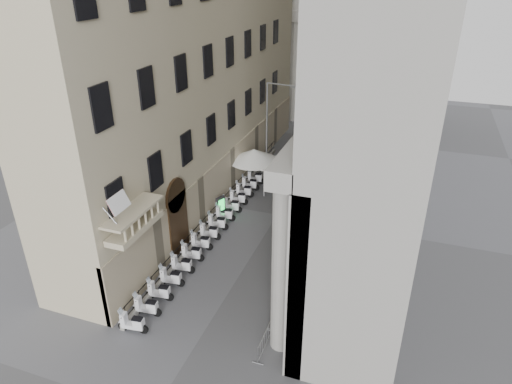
# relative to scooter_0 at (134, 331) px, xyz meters

# --- Properties ---
(iron_fence) EXTENTS (0.30, 28.00, 1.40)m
(iron_fence) POSITION_rel_scooter_0_xyz_m (-0.67, 13.84, 0.00)
(iron_fence) COLOR black
(iron_fence) RESTS_ON ground
(blue_awning) EXTENTS (1.60, 3.00, 3.00)m
(blue_awning) POSITION_rel_scooter_0_xyz_m (7.78, 21.84, 0.00)
(blue_awning) COLOR navy
(blue_awning) RESTS_ON ground
(flag) EXTENTS (1.00, 1.40, 8.20)m
(flag) POSITION_rel_scooter_0_xyz_m (-0.37, 0.84, 0.00)
(flag) COLOR #9E0C11
(flag) RESTS_ON ground
(scooter_0) EXTENTS (1.46, 0.73, 1.50)m
(scooter_0) POSITION_rel_scooter_0_xyz_m (0.00, 0.00, 0.00)
(scooter_0) COLOR white
(scooter_0) RESTS_ON ground
(scooter_1) EXTENTS (1.46, 0.73, 1.50)m
(scooter_1) POSITION_rel_scooter_0_xyz_m (0.00, 1.42, 0.00)
(scooter_1) COLOR white
(scooter_1) RESTS_ON ground
(scooter_2) EXTENTS (1.46, 0.73, 1.50)m
(scooter_2) POSITION_rel_scooter_0_xyz_m (0.00, 2.85, 0.00)
(scooter_2) COLOR white
(scooter_2) RESTS_ON ground
(scooter_3) EXTENTS (1.46, 0.73, 1.50)m
(scooter_3) POSITION_rel_scooter_0_xyz_m (0.00, 4.27, 0.00)
(scooter_3) COLOR white
(scooter_3) RESTS_ON ground
(scooter_4) EXTENTS (1.46, 0.73, 1.50)m
(scooter_4) POSITION_rel_scooter_0_xyz_m (0.00, 5.70, 0.00)
(scooter_4) COLOR white
(scooter_4) RESTS_ON ground
(scooter_5) EXTENTS (1.46, 0.73, 1.50)m
(scooter_5) POSITION_rel_scooter_0_xyz_m (0.00, 7.12, 0.00)
(scooter_5) COLOR white
(scooter_5) RESTS_ON ground
(scooter_6) EXTENTS (1.46, 0.73, 1.50)m
(scooter_6) POSITION_rel_scooter_0_xyz_m (0.00, 8.55, 0.00)
(scooter_6) COLOR white
(scooter_6) RESTS_ON ground
(scooter_7) EXTENTS (1.46, 0.73, 1.50)m
(scooter_7) POSITION_rel_scooter_0_xyz_m (0.00, 9.97, 0.00)
(scooter_7) COLOR white
(scooter_7) RESTS_ON ground
(scooter_8) EXTENTS (1.46, 0.73, 1.50)m
(scooter_8) POSITION_rel_scooter_0_xyz_m (0.00, 11.39, 0.00)
(scooter_8) COLOR white
(scooter_8) RESTS_ON ground
(scooter_9) EXTENTS (1.46, 0.73, 1.50)m
(scooter_9) POSITION_rel_scooter_0_xyz_m (0.00, 12.82, 0.00)
(scooter_9) COLOR white
(scooter_9) RESTS_ON ground
(scooter_10) EXTENTS (1.46, 0.73, 1.50)m
(scooter_10) POSITION_rel_scooter_0_xyz_m (0.00, 14.24, 0.00)
(scooter_10) COLOR white
(scooter_10) RESTS_ON ground
(scooter_11) EXTENTS (1.46, 0.73, 1.50)m
(scooter_11) POSITION_rel_scooter_0_xyz_m (0.00, 15.67, 0.00)
(scooter_11) COLOR white
(scooter_11) RESTS_ON ground
(scooter_12) EXTENTS (1.46, 0.73, 1.50)m
(scooter_12) POSITION_rel_scooter_0_xyz_m (0.00, 17.09, 0.00)
(scooter_12) COLOR white
(scooter_12) RESTS_ON ground
(scooter_13) EXTENTS (1.46, 0.73, 1.50)m
(scooter_13) POSITION_rel_scooter_0_xyz_m (0.00, 18.51, 0.00)
(scooter_13) COLOR white
(scooter_13) RESTS_ON ground
(scooter_14) EXTENTS (1.46, 0.73, 1.50)m
(scooter_14) POSITION_rel_scooter_0_xyz_m (0.00, 19.94, 0.00)
(scooter_14) COLOR white
(scooter_14) RESTS_ON ground
(barrier_0) EXTENTS (0.60, 2.40, 1.10)m
(barrier_0) POSITION_rel_scooter_0_xyz_m (7.16, 1.33, 0.00)
(barrier_0) COLOR #A8ABB0
(barrier_0) RESTS_ON ground
(barrier_1) EXTENTS (0.60, 2.40, 1.10)m
(barrier_1) POSITION_rel_scooter_0_xyz_m (7.16, 3.83, 0.00)
(barrier_1) COLOR #A8ABB0
(barrier_1) RESTS_ON ground
(barrier_2) EXTENTS (0.60, 2.40, 1.10)m
(barrier_2) POSITION_rel_scooter_0_xyz_m (7.16, 6.33, 0.00)
(barrier_2) COLOR #A8ABB0
(barrier_2) RESTS_ON ground
(barrier_3) EXTENTS (0.60, 2.40, 1.10)m
(barrier_3) POSITION_rel_scooter_0_xyz_m (7.16, 8.83, 0.00)
(barrier_3) COLOR #A8ABB0
(barrier_3) RESTS_ON ground
(barrier_4) EXTENTS (0.60, 2.40, 1.10)m
(barrier_4) POSITION_rel_scooter_0_xyz_m (7.16, 11.33, 0.00)
(barrier_4) COLOR #A8ABB0
(barrier_4) RESTS_ON ground
(barrier_5) EXTENTS (0.60, 2.40, 1.10)m
(barrier_5) POSITION_rel_scooter_0_xyz_m (7.16, 13.83, 0.00)
(barrier_5) COLOR #A8ABB0
(barrier_5) RESTS_ON ground
(barrier_6) EXTENTS (0.60, 2.40, 1.10)m
(barrier_6) POSITION_rel_scooter_0_xyz_m (7.16, 16.33, 0.00)
(barrier_6) COLOR #A8ABB0
(barrier_6) RESTS_ON ground
(barrier_7) EXTENTS (0.60, 2.40, 1.10)m
(barrier_7) POSITION_rel_scooter_0_xyz_m (7.16, 18.83, 0.00)
(barrier_7) COLOR #A8ABB0
(barrier_7) RESTS_ON ground
(barrier_8) EXTENTS (0.60, 2.40, 1.10)m
(barrier_8) POSITION_rel_scooter_0_xyz_m (7.16, 21.33, 0.00)
(barrier_8) COLOR #A8ABB0
(barrier_8) RESTS_ON ground
(security_tent) EXTENTS (4.40, 4.40, 3.57)m
(security_tent) POSITION_rel_scooter_0_xyz_m (0.03, 19.46, 2.99)
(security_tent) COLOR white
(security_tent) RESTS_ON ground
(street_lamp) EXTENTS (2.90, 0.65, 8.97)m
(street_lamp) POSITION_rel_scooter_0_xyz_m (0.90, 21.55, 5.39)
(street_lamp) COLOR #95989D
(street_lamp) RESTS_ON ground
(info_kiosk) EXTENTS (0.53, 0.84, 1.72)m
(info_kiosk) POSITION_rel_scooter_0_xyz_m (-0.56, 13.32, 0.87)
(info_kiosk) COLOR black
(info_kiosk) RESTS_ON ground
(pedestrian_a) EXTENTS (0.66, 0.53, 1.58)m
(pedestrian_a) POSITION_rel_scooter_0_xyz_m (5.85, 20.85, 0.79)
(pedestrian_a) COLOR #0D1936
(pedestrian_a) RESTS_ON ground
(pedestrian_b) EXTENTS (1.06, 1.04, 1.73)m
(pedestrian_b) POSITION_rel_scooter_0_xyz_m (4.64, 27.94, 0.86)
(pedestrian_b) COLOR black
(pedestrian_b) RESTS_ON ground
(pedestrian_c) EXTENTS (1.15, 1.04, 1.98)m
(pedestrian_c) POSITION_rel_scooter_0_xyz_m (3.41, 24.23, 0.99)
(pedestrian_c) COLOR black
(pedestrian_c) RESTS_ON ground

